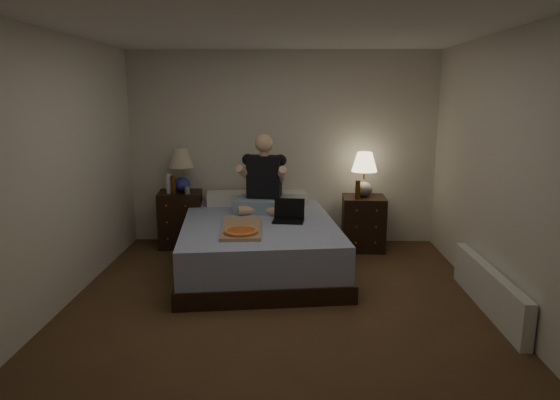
{
  "coord_description": "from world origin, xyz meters",
  "views": [
    {
      "loc": [
        0.11,
        -4.27,
        1.96
      ],
      "look_at": [
        0.0,
        0.9,
        0.85
      ],
      "focal_mm": 32.0,
      "sensor_mm": 36.0,
      "label": 1
    }
  ],
  "objects_px": {
    "bed": "(259,244)",
    "laptop": "(288,211)",
    "nightstand_left": "(181,219)",
    "radiator": "(488,289)",
    "pizza_box": "(241,232)",
    "lamp_left": "(181,170)",
    "person": "(263,173)",
    "lamp_right": "(364,174)",
    "water_bottle": "(169,184)",
    "beer_bottle_right": "(358,190)",
    "soda_can": "(187,190)",
    "beer_bottle_left": "(173,185)",
    "nightstand_right": "(363,223)"
  },
  "relations": [
    {
      "from": "water_bottle",
      "to": "person",
      "type": "distance_m",
      "value": 1.27
    },
    {
      "from": "beer_bottle_right",
      "to": "pizza_box",
      "type": "xyz_separation_m",
      "value": [
        -1.32,
        -1.24,
        -0.2
      ]
    },
    {
      "from": "nightstand_right",
      "to": "radiator",
      "type": "bearing_deg",
      "value": -61.83
    },
    {
      "from": "lamp_right",
      "to": "soda_can",
      "type": "bearing_deg",
      "value": -178.61
    },
    {
      "from": "water_bottle",
      "to": "bed",
      "type": "bearing_deg",
      "value": -32.24
    },
    {
      "from": "nightstand_right",
      "to": "radiator",
      "type": "relative_size",
      "value": 0.43
    },
    {
      "from": "bed",
      "to": "water_bottle",
      "type": "xyz_separation_m",
      "value": [
        -1.19,
        0.75,
        0.56
      ]
    },
    {
      "from": "soda_can",
      "to": "beer_bottle_right",
      "type": "bearing_deg",
      "value": -3.04
    },
    {
      "from": "bed",
      "to": "lamp_right",
      "type": "height_order",
      "value": "lamp_right"
    },
    {
      "from": "soda_can",
      "to": "beer_bottle_right",
      "type": "xyz_separation_m",
      "value": [
        2.13,
        -0.11,
        0.03
      ]
    },
    {
      "from": "beer_bottle_left",
      "to": "radiator",
      "type": "height_order",
      "value": "beer_bottle_left"
    },
    {
      "from": "laptop",
      "to": "person",
      "type": "bearing_deg",
      "value": 126.93
    },
    {
      "from": "radiator",
      "to": "nightstand_left",
      "type": "bearing_deg",
      "value": 149.05
    },
    {
      "from": "lamp_left",
      "to": "soda_can",
      "type": "bearing_deg",
      "value": -55.56
    },
    {
      "from": "lamp_right",
      "to": "water_bottle",
      "type": "relative_size",
      "value": 2.24
    },
    {
      "from": "soda_can",
      "to": "lamp_right",
      "type": "bearing_deg",
      "value": 1.39
    },
    {
      "from": "lamp_right",
      "to": "laptop",
      "type": "xyz_separation_m",
      "value": [
        -0.95,
        -0.82,
        -0.29
      ]
    },
    {
      "from": "nightstand_right",
      "to": "beer_bottle_right",
      "type": "height_order",
      "value": "beer_bottle_right"
    },
    {
      "from": "laptop",
      "to": "pizza_box",
      "type": "relative_size",
      "value": 0.45
    },
    {
      "from": "bed",
      "to": "pizza_box",
      "type": "distance_m",
      "value": 0.73
    },
    {
      "from": "nightstand_left",
      "to": "lamp_left",
      "type": "distance_m",
      "value": 0.64
    },
    {
      "from": "person",
      "to": "radiator",
      "type": "relative_size",
      "value": 0.58
    },
    {
      "from": "bed",
      "to": "nightstand_left",
      "type": "height_order",
      "value": "nightstand_left"
    },
    {
      "from": "beer_bottle_right",
      "to": "pizza_box",
      "type": "bearing_deg",
      "value": -136.92
    },
    {
      "from": "nightstand_right",
      "to": "beer_bottle_right",
      "type": "distance_m",
      "value": 0.49
    },
    {
      "from": "lamp_right",
      "to": "beer_bottle_left",
      "type": "relative_size",
      "value": 2.43
    },
    {
      "from": "person",
      "to": "laptop",
      "type": "distance_m",
      "value": 0.68
    },
    {
      "from": "lamp_right",
      "to": "radiator",
      "type": "height_order",
      "value": "lamp_right"
    },
    {
      "from": "bed",
      "to": "beer_bottle_left",
      "type": "distance_m",
      "value": 1.44
    },
    {
      "from": "bed",
      "to": "laptop",
      "type": "bearing_deg",
      "value": -17.31
    },
    {
      "from": "nightstand_left",
      "to": "radiator",
      "type": "relative_size",
      "value": 0.45
    },
    {
      "from": "lamp_left",
      "to": "soda_can",
      "type": "xyz_separation_m",
      "value": [
        0.1,
        -0.14,
        -0.23
      ]
    },
    {
      "from": "lamp_left",
      "to": "beer_bottle_left",
      "type": "relative_size",
      "value": 2.43
    },
    {
      "from": "nightstand_left",
      "to": "radiator",
      "type": "bearing_deg",
      "value": -37.87
    },
    {
      "from": "bed",
      "to": "beer_bottle_left",
      "type": "height_order",
      "value": "beer_bottle_left"
    },
    {
      "from": "bed",
      "to": "person",
      "type": "distance_m",
      "value": 0.86
    },
    {
      "from": "nightstand_left",
      "to": "pizza_box",
      "type": "height_order",
      "value": "nightstand_left"
    },
    {
      "from": "bed",
      "to": "soda_can",
      "type": "height_order",
      "value": "soda_can"
    },
    {
      "from": "bed",
      "to": "beer_bottle_right",
      "type": "relative_size",
      "value": 9.69
    },
    {
      "from": "lamp_right",
      "to": "water_bottle",
      "type": "xyz_separation_m",
      "value": [
        -2.47,
        -0.01,
        -0.12
      ]
    },
    {
      "from": "nightstand_right",
      "to": "pizza_box",
      "type": "bearing_deg",
      "value": -133.78
    },
    {
      "from": "water_bottle",
      "to": "person",
      "type": "xyz_separation_m",
      "value": [
        1.22,
        -0.31,
        0.18
      ]
    },
    {
      "from": "laptop",
      "to": "pizza_box",
      "type": "bearing_deg",
      "value": -123.13
    },
    {
      "from": "person",
      "to": "soda_can",
      "type": "bearing_deg",
      "value": 172.39
    },
    {
      "from": "water_bottle",
      "to": "person",
      "type": "bearing_deg",
      "value": -14.19
    },
    {
      "from": "lamp_left",
      "to": "person",
      "type": "bearing_deg",
      "value": -20.76
    },
    {
      "from": "lamp_right",
      "to": "beer_bottle_left",
      "type": "xyz_separation_m",
      "value": [
        -2.4,
        -0.05,
        -0.13
      ]
    },
    {
      "from": "beer_bottle_right",
      "to": "laptop",
      "type": "relative_size",
      "value": 0.68
    },
    {
      "from": "nightstand_right",
      "to": "laptop",
      "type": "xyz_separation_m",
      "value": [
        -0.95,
        -0.79,
        0.34
      ]
    },
    {
      "from": "lamp_left",
      "to": "beer_bottle_right",
      "type": "distance_m",
      "value": 2.25
    }
  ]
}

